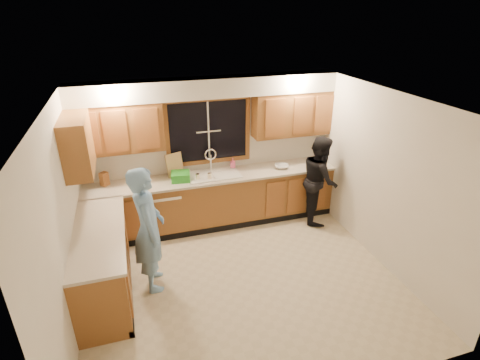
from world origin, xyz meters
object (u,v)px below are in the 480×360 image
(dish_crate, at_px, (181,176))
(man, at_px, (149,229))
(sink, at_px, (214,178))
(knife_block, at_px, (104,179))
(soap_bottle, at_px, (233,163))
(woman, at_px, (320,179))
(bowl, at_px, (281,166))
(stove, at_px, (102,291))
(dishwasher, at_px, (165,210))

(dish_crate, bearing_deg, man, -116.12)
(dish_crate, bearing_deg, sink, 3.82)
(sink, relative_size, knife_block, 3.96)
(dish_crate, bearing_deg, soap_bottle, 13.01)
(man, xyz_separation_m, woman, (2.96, 0.91, -0.10))
(sink, xyz_separation_m, dish_crate, (-0.55, -0.04, 0.12))
(dish_crate, distance_m, bowl, 1.76)
(stove, distance_m, bowl, 3.53)
(stove, bearing_deg, soap_bottle, 42.52)
(man, xyz_separation_m, bowl, (2.38, 1.26, 0.08))
(dishwasher, height_order, soap_bottle, soap_bottle)
(bowl, bearing_deg, man, -152.09)
(soap_bottle, bearing_deg, knife_block, -178.63)
(man, height_order, dish_crate, man)
(woman, bearing_deg, soap_bottle, 86.32)
(man, distance_m, knife_block, 1.55)
(soap_bottle, xyz_separation_m, bowl, (0.82, -0.23, -0.06))
(sink, relative_size, soap_bottle, 4.55)
(man, bearing_deg, dishwasher, -14.95)
(stove, xyz_separation_m, knife_block, (0.07, 1.95, 0.58))
(woman, bearing_deg, bowl, 77.51)
(stove, relative_size, bowl, 3.74)
(sink, xyz_separation_m, stove, (-1.80, -1.82, -0.41))
(man, xyz_separation_m, soap_bottle, (1.56, 1.49, 0.15))
(woman, xyz_separation_m, soap_bottle, (-1.39, 0.57, 0.24))
(stove, height_order, bowl, bowl)
(dish_crate, bearing_deg, bowl, -0.27)
(stove, height_order, knife_block, knife_block)
(soap_bottle, bearing_deg, bowl, -15.42)
(knife_block, relative_size, soap_bottle, 1.15)
(sink, xyz_separation_m, knife_block, (-1.73, 0.13, 0.16))
(stove, bearing_deg, dishwasher, 62.31)
(bowl, bearing_deg, knife_block, 176.57)
(man, bearing_deg, woman, -73.54)
(stove, height_order, woman, woman)
(woman, bearing_deg, stove, 130.50)
(stove, distance_m, soap_bottle, 3.02)
(dish_crate, relative_size, soap_bottle, 1.57)
(dishwasher, height_order, knife_block, knife_block)
(stove, bearing_deg, sink, 45.39)
(man, relative_size, bowl, 7.22)
(woman, height_order, knife_block, woman)
(sink, bearing_deg, soap_bottle, 25.03)
(knife_block, distance_m, dish_crate, 1.18)
(dishwasher, xyz_separation_m, soap_bottle, (1.24, 0.19, 0.60))
(sink, relative_size, dishwasher, 1.05)
(knife_block, relative_size, bowl, 0.90)
(bowl, bearing_deg, woman, -31.19)
(stove, distance_m, man, 0.91)
(knife_block, height_order, bowl, knife_block)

